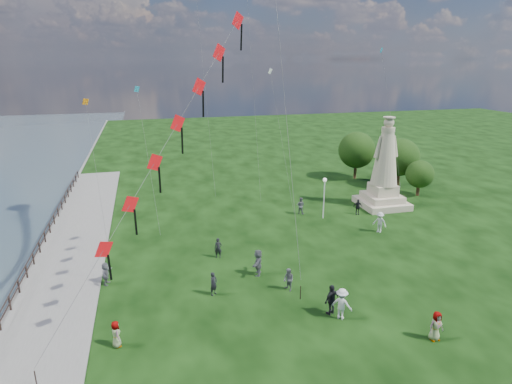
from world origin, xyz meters
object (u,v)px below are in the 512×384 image
object	(u,v)px
statue	(384,174)
person_10	(116,334)
person_2	(342,304)
person_7	(301,206)
person_11	(258,262)
person_4	(436,326)
person_3	(332,300)
person_8	(380,222)
person_1	(289,280)
lamppost	(324,189)
person_5	(106,273)
person_0	(214,284)
person_9	(358,207)
person_6	(218,248)

from	to	relation	value
statue	person_10	xyz separation A→B (m)	(-24.62, -16.23, -2.64)
person_2	person_10	xyz separation A→B (m)	(-12.18, 0.61, -0.20)
person_7	person_11	world-z (taller)	person_11
person_4	person_7	xyz separation A→B (m)	(-0.11, 19.84, -0.02)
person_3	person_8	xyz separation A→B (m)	(9.05, 10.27, -0.04)
person_2	person_3	world-z (taller)	person_3
person_1	person_3	size ratio (longest dim) A/B	0.81
lamppost	person_5	distance (m)	20.20
person_0	person_7	size ratio (longest dim) A/B	0.95
person_10	lamppost	bearing A→B (deg)	-67.57
person_2	person_9	xyz separation A→B (m)	(8.94, 15.24, -0.17)
person_2	person_7	size ratio (longest dim) A/B	1.15
person_2	person_4	distance (m)	4.94
statue	person_9	world-z (taller)	statue
person_6	person_11	size ratio (longest dim) A/B	0.83
lamppost	person_10	size ratio (longest dim) A/B	2.67
person_0	person_1	xyz separation A→B (m)	(4.67, -0.69, -0.01)
person_1	person_11	bearing A→B (deg)	-173.05
person_0	person_7	xyz separation A→B (m)	(10.36, 12.47, 0.04)
person_0	person_7	bearing A→B (deg)	10.81
person_0	statue	bearing A→B (deg)	-6.15
person_3	person_6	xyz separation A→B (m)	(-5.03, 8.90, -0.17)
person_4	person_8	size ratio (longest dim) A/B	0.92
person_5	person_8	size ratio (longest dim) A/B	0.86
person_3	person_9	size ratio (longest dim) A/B	1.24
person_7	person_1	bearing A→B (deg)	106.78
person_3	person_10	distance (m)	11.82
person_4	person_5	size ratio (longest dim) A/B	1.07
person_11	person_6	bearing A→B (deg)	-123.80
statue	person_6	distance (m)	19.48
person_5	person_11	size ratio (longest dim) A/B	0.83
person_11	person_3	bearing A→B (deg)	49.76
person_10	person_9	bearing A→B (deg)	-72.46
person_11	person_7	bearing A→B (deg)	169.41
person_9	person_10	distance (m)	25.69
person_8	person_4	bearing A→B (deg)	-59.47
person_1	person_5	size ratio (longest dim) A/B	0.98
person_1	person_7	bearing A→B (deg)	135.64
lamppost	person_0	bearing A→B (deg)	-137.93
person_4	person_8	xyz separation A→B (m)	(4.79, 13.84, 0.07)
person_9	person_0	bearing A→B (deg)	-126.14
person_0	person_4	distance (m)	12.80
statue	person_2	world-z (taller)	statue
statue	person_3	xyz separation A→B (m)	(-12.80, -16.30, -2.43)
person_0	person_5	bearing A→B (deg)	115.39
person_4	person_7	distance (m)	19.85
person_5	person_8	distance (m)	22.08
person_3	person_5	distance (m)	14.51
person_2	person_3	xyz separation A→B (m)	(-0.36, 0.55, 0.01)
person_5	person_9	bearing A→B (deg)	-58.16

